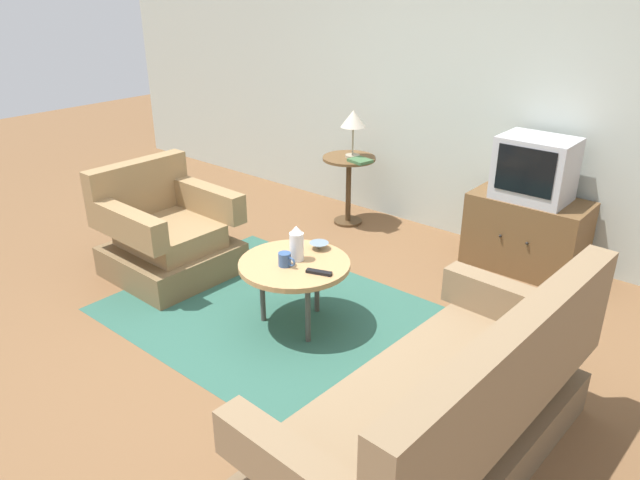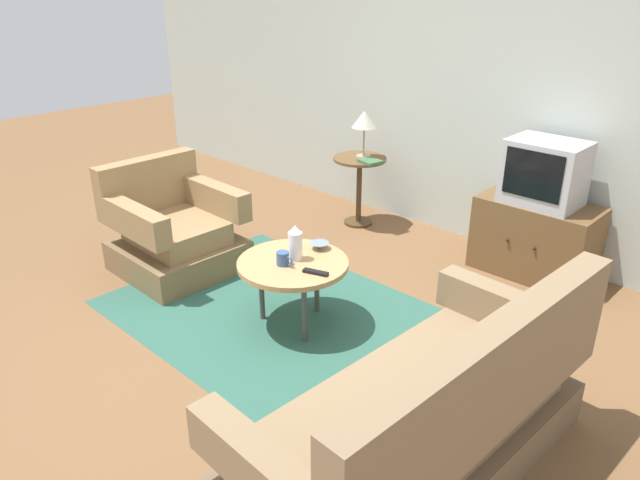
{
  "view_description": "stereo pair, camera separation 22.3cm",
  "coord_description": "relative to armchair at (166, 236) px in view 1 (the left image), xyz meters",
  "views": [
    {
      "loc": [
        2.44,
        -2.39,
        2.2
      ],
      "look_at": [
        0.05,
        0.44,
        0.55
      ],
      "focal_mm": 33.5,
      "sensor_mm": 36.0,
      "label": 1
    },
    {
      "loc": [
        2.6,
        -2.24,
        2.2
      ],
      "look_at": [
        0.05,
        0.44,
        0.55
      ],
      "focal_mm": 33.5,
      "sensor_mm": 36.0,
      "label": 2
    }
  ],
  "objects": [
    {
      "name": "vase",
      "position": [
        1.32,
        0.1,
        0.29
      ],
      "size": [
        0.09,
        0.09,
        0.24
      ],
      "color": "white",
      "rests_on": "coffee_table"
    },
    {
      "name": "side_table",
      "position": [
        0.48,
        1.75,
        0.17
      ],
      "size": [
        0.49,
        0.49,
        0.66
      ],
      "color": "brown",
      "rests_on": "ground"
    },
    {
      "name": "area_rug",
      "position": [
        1.33,
        0.06,
        -0.3
      ],
      "size": [
        2.65,
        1.73,
        0.0
      ],
      "primitive_type": "cube",
      "color": "#2D5B4C",
      "rests_on": "ground"
    },
    {
      "name": "tv_stand",
      "position": [
        2.16,
        1.9,
        -0.0
      ],
      "size": [
        0.9,
        0.5,
        0.6
      ],
      "color": "brown",
      "rests_on": "ground"
    },
    {
      "name": "book",
      "position": [
        0.65,
        1.68,
        0.37
      ],
      "size": [
        0.22,
        0.19,
        0.03
      ],
      "rotation": [
        0.0,
        0.0,
        -0.21
      ],
      "color": "#3D663D",
      "rests_on": "side_table"
    },
    {
      "name": "ground_plane",
      "position": [
        1.29,
        -0.13,
        -0.3
      ],
      "size": [
        16.0,
        16.0,
        0.0
      ],
      "primitive_type": "plane",
      "color": "brown"
    },
    {
      "name": "armchair",
      "position": [
        0.0,
        0.0,
        0.0
      ],
      "size": [
        0.88,
        0.88,
        0.86
      ],
      "rotation": [
        0.0,
        0.0,
        -1.59
      ],
      "color": "brown",
      "rests_on": "ground"
    },
    {
      "name": "couch",
      "position": [
        2.74,
        -0.47,
        0.0
      ],
      "size": [
        0.95,
        1.88,
        0.96
      ],
      "rotation": [
        0.0,
        0.0,
        1.53
      ],
      "color": "brown",
      "rests_on": "ground"
    },
    {
      "name": "back_wall",
      "position": [
        1.29,
        2.24,
        1.05
      ],
      "size": [
        9.0,
        0.12,
        2.7
      ],
      "primitive_type": "cube",
      "color": "#B2BCB2",
      "rests_on": "ground"
    },
    {
      "name": "bowl",
      "position": [
        1.32,
        0.32,
        0.19
      ],
      "size": [
        0.13,
        0.13,
        0.05
      ],
      "color": "slate",
      "rests_on": "coffee_table"
    },
    {
      "name": "television",
      "position": [
        2.16,
        1.89,
        0.54
      ],
      "size": [
        0.55,
        0.42,
        0.49
      ],
      "color": "#B7B7BC",
      "rests_on": "tv_stand"
    },
    {
      "name": "coffee_table",
      "position": [
        1.33,
        0.06,
        0.13
      ],
      "size": [
        0.74,
        0.74,
        0.47
      ],
      "color": "tan",
      "rests_on": "ground"
    },
    {
      "name": "table_lamp",
      "position": [
        0.5,
        1.77,
        0.69
      ],
      "size": [
        0.23,
        0.23,
        0.43
      ],
      "color": "#9E937A",
      "rests_on": "side_table"
    },
    {
      "name": "tv_remote_dark",
      "position": [
        1.56,
        0.04,
        0.18
      ],
      "size": [
        0.17,
        0.09,
        0.02
      ],
      "rotation": [
        0.0,
        0.0,
        3.48
      ],
      "color": "black",
      "rests_on": "coffee_table"
    },
    {
      "name": "mug",
      "position": [
        1.32,
        -0.02,
        0.22
      ],
      "size": [
        0.13,
        0.08,
        0.09
      ],
      "color": "#335184",
      "rests_on": "coffee_table"
    }
  ]
}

